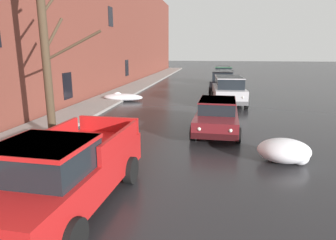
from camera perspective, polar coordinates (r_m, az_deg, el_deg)
left_sidewalk_slab at (r=19.39m, az=-13.84°, el=2.75°), size 2.46×80.00×0.15m
brick_townhouse_facade at (r=19.96m, az=-19.63°, el=18.95°), size 0.63×80.00×11.43m
snow_bank_near_corner_left at (r=21.25m, az=-8.72°, el=4.35°), size 2.80×1.33×0.58m
snow_bank_near_corner_right at (r=10.18m, az=21.61°, el=-5.57°), size 1.64×1.32×0.75m
bare_tree_second_along_sidewalk at (r=12.31m, az=-22.25°, el=13.18°), size 3.46×2.50×7.16m
pickup_truck_red_approaching_near_lane at (r=6.94m, az=-19.44°, el=-9.54°), size 2.35×5.16×1.76m
sedan_maroon_parked_kerbside_close at (r=12.97m, az=9.34°, el=0.94°), size 2.07×4.40×1.42m
suv_silver_parked_kerbside_mid at (r=19.80m, az=11.51°, el=5.75°), size 2.28×4.53×1.82m
suv_black_parked_far_down_block at (r=25.35m, az=10.56°, el=7.39°), size 2.33×4.91×1.82m
suv_green_queued_behind_truck at (r=31.80m, az=10.44°, el=8.54°), size 2.08×4.70×1.82m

